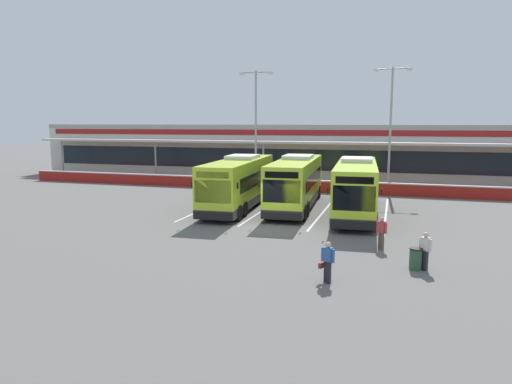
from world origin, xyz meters
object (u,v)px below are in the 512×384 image
at_px(pedestrian_with_handbag, 327,261).
at_px(lamp_post_west, 256,122).
at_px(litter_bin, 416,259).
at_px(coach_bus_centre, 356,188).
at_px(coach_bus_left_centre, 296,183).
at_px(pedestrian_child, 381,232).
at_px(lamp_post_centre, 391,121).
at_px(pedestrian_in_dark_coat, 425,250).
at_px(coach_bus_leftmost, 239,183).

xyz_separation_m(pedestrian_with_handbag, lamp_post_west, (-10.49, 24.91, 5.43)).
bearing_deg(pedestrian_with_handbag, litter_bin, 38.56).
bearing_deg(coach_bus_centre, coach_bus_left_centre, 163.02).
height_order(pedestrian_with_handbag, litter_bin, pedestrian_with_handbag).
height_order(coach_bus_left_centre, lamp_post_west, lamp_post_west).
height_order(pedestrian_with_handbag, pedestrian_child, same).
height_order(pedestrian_child, lamp_post_west, lamp_post_west).
height_order(lamp_post_west, litter_bin, lamp_post_west).
bearing_deg(lamp_post_centre, litter_bin, -86.25).
bearing_deg(pedestrian_child, coach_bus_left_centre, 122.73).
xyz_separation_m(pedestrian_child, lamp_post_west, (-12.35, 19.44, 5.42)).
bearing_deg(coach_bus_left_centre, pedestrian_in_dark_coat, -57.00).
bearing_deg(lamp_post_west, coach_bus_leftmost, -79.28).
relative_size(pedestrian_in_dark_coat, pedestrian_child, 1.00).
distance_m(pedestrian_child, lamp_post_west, 23.66).
relative_size(coach_bus_leftmost, pedestrian_with_handbag, 7.58).
relative_size(lamp_post_west, litter_bin, 11.83).
height_order(coach_bus_centre, pedestrian_child, coach_bus_centre).
height_order(pedestrian_in_dark_coat, lamp_post_west, lamp_post_west).
bearing_deg(lamp_post_centre, coach_bus_left_centre, -121.66).
relative_size(coach_bus_centre, pedestrian_in_dark_coat, 7.58).
distance_m(pedestrian_in_dark_coat, lamp_post_centre, 23.63).
bearing_deg(coach_bus_left_centre, lamp_post_centre, 58.34).
bearing_deg(lamp_post_centre, pedestrian_with_handbag, -94.11).
bearing_deg(lamp_post_west, coach_bus_centre, -46.34).
height_order(coach_bus_left_centre, pedestrian_child, coach_bus_left_centre).
relative_size(pedestrian_child, litter_bin, 1.74).
distance_m(pedestrian_with_handbag, pedestrian_child, 5.78).
bearing_deg(coach_bus_left_centre, pedestrian_child, -57.27).
xyz_separation_m(coach_bus_left_centre, lamp_post_west, (-5.99, 9.55, 4.50)).
bearing_deg(coach_bus_centre, litter_bin, -73.12).
bearing_deg(lamp_post_west, pedestrian_with_handbag, -67.16).
height_order(coach_bus_leftmost, pedestrian_with_handbag, coach_bus_leftmost).
bearing_deg(coach_bus_leftmost, lamp_post_centre, 48.31).
relative_size(pedestrian_with_handbag, lamp_post_centre, 0.15).
height_order(coach_bus_left_centre, pedestrian_with_handbag, coach_bus_left_centre).
relative_size(coach_bus_left_centre, pedestrian_child, 7.58).
xyz_separation_m(coach_bus_leftmost, lamp_post_centre, (10.29, 11.55, 4.50)).
bearing_deg(pedestrian_in_dark_coat, litter_bin, -171.69).
bearing_deg(pedestrian_with_handbag, pedestrian_in_dark_coat, 36.30).
height_order(coach_bus_left_centre, coach_bus_centre, same).
bearing_deg(pedestrian_child, lamp_post_centre, 90.05).
bearing_deg(lamp_post_west, pedestrian_in_dark_coat, -57.39).
xyz_separation_m(coach_bus_centre, pedestrian_child, (1.95, -8.55, -0.91)).
distance_m(coach_bus_centre, litter_bin, 11.93).
height_order(coach_bus_centre, litter_bin, coach_bus_centre).
distance_m(coach_bus_left_centre, coach_bus_centre, 4.61).
xyz_separation_m(pedestrian_child, lamp_post_centre, (-0.02, 20.18, 5.42)).
bearing_deg(pedestrian_child, lamp_post_west, 122.42).
xyz_separation_m(coach_bus_leftmost, litter_bin, (11.79, -11.43, -1.32)).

